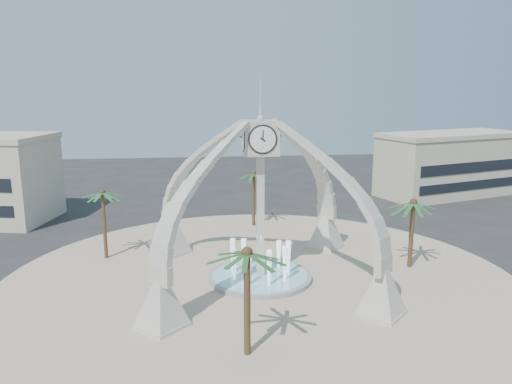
{
  "coord_description": "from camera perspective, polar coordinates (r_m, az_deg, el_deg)",
  "views": [
    {
      "loc": [
        -4.72,
        -36.19,
        14.71
      ],
      "look_at": [
        -0.09,
        2.0,
        6.56
      ],
      "focal_mm": 35.0,
      "sensor_mm": 36.0,
      "label": 1
    }
  ],
  "objects": [
    {
      "name": "palm_south",
      "position": [
        26.91,
        -1.04,
        -7.11
      ],
      "size": [
        5.15,
        5.15,
        6.76
      ],
      "rotation": [
        0.0,
        0.0,
        -0.35
      ],
      "color": "brown",
      "rests_on": "ground"
    },
    {
      "name": "palm_east",
      "position": [
        42.22,
        17.55,
        -1.23
      ],
      "size": [
        4.63,
        4.63,
        6.29
      ],
      "rotation": [
        0.0,
        0.0,
        -0.2
      ],
      "color": "brown",
      "rests_on": "ground"
    },
    {
      "name": "fountain",
      "position": [
        39.24,
        0.48,
        -9.6
      ],
      "size": [
        8.0,
        8.0,
        3.62
      ],
      "color": "#999A9C",
      "rests_on": "ground"
    },
    {
      "name": "palm_west",
      "position": [
        44.34,
        -17.15,
        -0.16
      ],
      "size": [
        4.42,
        4.42,
        6.55
      ],
      "rotation": [
        0.0,
        0.0,
        -0.4
      ],
      "color": "brown",
      "rests_on": "ground"
    },
    {
      "name": "building_ne",
      "position": [
        73.71,
        21.3,
        3.04
      ],
      "size": [
        21.87,
        14.17,
        8.6
      ],
      "rotation": [
        0.0,
        0.0,
        0.31
      ],
      "color": "beige",
      "rests_on": "ground"
    },
    {
      "name": "plaza",
      "position": [
        39.34,
        0.48,
        -9.95
      ],
      "size": [
        40.0,
        40.0,
        0.06
      ],
      "primitive_type": "cylinder",
      "color": "tan",
      "rests_on": "ground"
    },
    {
      "name": "clock_tower",
      "position": [
        37.41,
        0.5,
        -0.73
      ],
      "size": [
        17.94,
        17.94,
        16.3
      ],
      "color": "beige",
      "rests_on": "ground"
    },
    {
      "name": "ground",
      "position": [
        39.35,
        0.48,
        -9.99
      ],
      "size": [
        140.0,
        140.0,
        0.0
      ],
      "primitive_type": "plane",
      "color": "#282828",
      "rests_on": "ground"
    },
    {
      "name": "palm_north",
      "position": [
        52.73,
        -0.27,
        2.07
      ],
      "size": [
        3.99,
        3.99,
        6.42
      ],
      "rotation": [
        0.0,
        0.0,
        0.12
      ],
      "color": "brown",
      "rests_on": "ground"
    }
  ]
}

